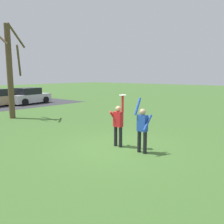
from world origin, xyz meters
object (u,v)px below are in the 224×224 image
person_defender (142,127)px  parked_car_silver (29,96)px  bare_tree_tall (10,70)px  person_catcher (118,123)px  frisbee_disc (123,95)px

person_defender → parked_car_silver: size_ratio=0.47×
parked_car_silver → bare_tree_tall: bearing=-136.2°
bare_tree_tall → person_catcher: bearing=-93.0°
person_catcher → parked_car_silver: bearing=162.7°
person_catcher → frisbee_disc: frisbee_disc is taller
person_defender → parked_car_silver: bearing=-16.2°
bare_tree_tall → parked_car_silver: bearing=51.6°
frisbee_disc → bare_tree_tall: bearing=87.1°
parked_car_silver → frisbee_disc: bearing=-117.1°
person_catcher → frisbee_disc: size_ratio=7.71×
parked_car_silver → bare_tree_tall: bare_tree_tall is taller
person_defender → parked_car_silver: person_defender is taller
frisbee_disc → parked_car_silver: 17.05m
person_defender → parked_car_silver: 17.90m
person_catcher → person_defender: 1.17m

